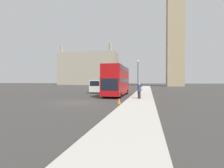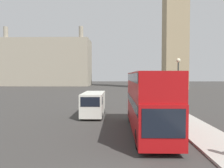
% 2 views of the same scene
% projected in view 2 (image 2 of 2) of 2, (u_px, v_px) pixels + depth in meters
% --- Properties ---
extents(building_block_distant, '(34.23, 14.04, 22.89)m').
position_uv_depth(building_block_distant, '(48.00, 63.00, 89.86)').
color(building_block_distant, '#9E937F').
rests_on(building_block_distant, ground_plane).
extents(red_double_decker_bus, '(2.47, 10.28, 4.37)m').
position_uv_depth(red_double_decker_bus, '(148.00, 99.00, 15.70)').
color(red_double_decker_bus, '#A80F11').
rests_on(red_double_decker_bus, ground_plane).
extents(white_van, '(2.09, 5.50, 2.39)m').
position_uv_depth(white_van, '(93.00, 104.00, 22.17)').
color(white_van, silver).
rests_on(white_van, ground_plane).
extents(street_lamp, '(0.36, 0.36, 5.46)m').
position_uv_depth(street_lamp, '(178.00, 80.00, 18.59)').
color(street_lamp, '#2D332D').
rests_on(street_lamp, sidewalk_strip).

